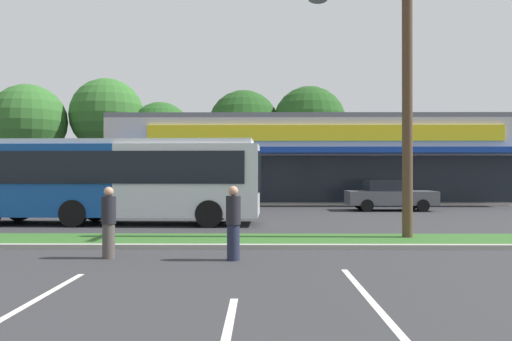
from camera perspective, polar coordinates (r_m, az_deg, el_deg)
name	(u,v)px	position (r m, az deg, el deg)	size (l,w,h in m)	color
grass_median	(225,240)	(14.42, -3.51, -7.93)	(56.00, 2.20, 0.12)	#2D5B23
curb_lip	(222,247)	(13.22, -3.88, -8.63)	(56.00, 0.24, 0.12)	#99968C
parking_stripe_1	(23,307)	(8.38, -24.97, -13.90)	(0.12, 4.80, 0.01)	silver
parking_stripe_3	(370,299)	(8.29, 12.82, -14.08)	(0.12, 4.80, 0.01)	silver
storefront_building	(316,161)	(35.71, 6.83, 1.10)	(26.98, 11.79, 5.67)	#BCB7AD
tree_far_left	(28,122)	(49.04, -24.49, 5.04)	(6.69, 6.69, 9.86)	#473323
tree_left	(107,115)	(48.75, -16.61, 6.04)	(6.80, 6.80, 10.74)	#473323
tree_mid_left	(161,133)	(47.61, -10.81, 4.26)	(5.66, 5.66, 8.59)	#473323
tree_mid	(244,126)	(43.68, -1.39, 5.06)	(6.22, 6.22, 9.16)	#473323
tree_mid_right	(309,123)	(43.22, 6.10, 5.41)	(6.23, 6.23, 9.39)	#473323
utility_pole	(402,58)	(15.49, 16.31, 12.21)	(3.03, 2.40, 9.96)	#4C3826
city_bus	(108,178)	(20.23, -16.51, -0.87)	(11.85, 2.94, 3.25)	#144793
car_1	(8,198)	(27.59, -26.38, -2.78)	(4.69, 1.93, 1.46)	#9E998C
car_2	(389,195)	(27.23, 14.94, -2.75)	(4.55, 2.01, 1.57)	#515459
pedestrian_near_bench	(109,222)	(12.15, -16.43, -5.68)	(0.33, 0.33, 1.66)	#47423D
pedestrian_by_pole	(233,223)	(11.41, -2.60, -5.98)	(0.34, 0.34, 1.68)	#1E2338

